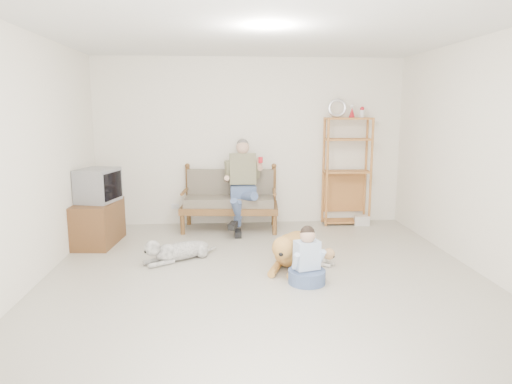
{
  "coord_description": "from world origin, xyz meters",
  "views": [
    {
      "loc": [
        -0.46,
        -4.71,
        1.88
      ],
      "look_at": [
        -0.04,
        1.0,
        0.84
      ],
      "focal_mm": 32.0,
      "sensor_mm": 36.0,
      "label": 1
    }
  ],
  "objects": [
    {
      "name": "floor",
      "position": [
        0.0,
        0.0,
        0.0
      ],
      "size": [
        5.5,
        5.5,
        0.0
      ],
      "primitive_type": "plane",
      "color": "beige",
      "rests_on": "ground"
    },
    {
      "name": "ceiling",
      "position": [
        0.0,
        0.0,
        2.7
      ],
      "size": [
        5.5,
        5.5,
        0.0
      ],
      "primitive_type": "plane",
      "rotation": [
        3.14,
        0.0,
        0.0
      ],
      "color": "white",
      "rests_on": "ground"
    },
    {
      "name": "wall_back",
      "position": [
        0.0,
        2.75,
        1.35
      ],
      "size": [
        5.0,
        0.0,
        5.0
      ],
      "primitive_type": "plane",
      "rotation": [
        1.57,
        0.0,
        0.0
      ],
      "color": "silver",
      "rests_on": "ground"
    },
    {
      "name": "wall_front",
      "position": [
        0.0,
        -2.75,
        1.35
      ],
      "size": [
        5.0,
        0.0,
        5.0
      ],
      "primitive_type": "plane",
      "rotation": [
        -1.57,
        0.0,
        0.0
      ],
      "color": "silver",
      "rests_on": "ground"
    },
    {
      "name": "wall_left",
      "position": [
        -2.5,
        0.0,
        1.35
      ],
      "size": [
        0.0,
        5.5,
        5.5
      ],
      "primitive_type": "plane",
      "rotation": [
        1.57,
        0.0,
        1.57
      ],
      "color": "silver",
      "rests_on": "ground"
    },
    {
      "name": "wall_right",
      "position": [
        2.5,
        0.0,
        1.35
      ],
      "size": [
        0.0,
        5.5,
        5.5
      ],
      "primitive_type": "plane",
      "rotation": [
        1.57,
        0.0,
        -1.57
      ],
      "color": "silver",
      "rests_on": "ground"
    },
    {
      "name": "loveseat",
      "position": [
        -0.36,
        2.38,
        0.49
      ],
      "size": [
        1.56,
        0.83,
        0.95
      ],
      "rotation": [
        0.0,
        0.0,
        -0.09
      ],
      "color": "brown",
      "rests_on": "ground"
    },
    {
      "name": "man",
      "position": [
        -0.17,
        2.16,
        0.65
      ],
      "size": [
        0.54,
        0.77,
        1.25
      ],
      "color": "#455C7F",
      "rests_on": "loveseat"
    },
    {
      "name": "etagere",
      "position": [
        1.57,
        2.55,
        0.9
      ],
      "size": [
        0.78,
        0.34,
        2.05
      ],
      "color": "#B76F39",
      "rests_on": "ground"
    },
    {
      "name": "book_stack",
      "position": [
        1.82,
        2.44,
        0.08
      ],
      "size": [
        0.27,
        0.22,
        0.16
      ],
      "primitive_type": "cube",
      "rotation": [
        0.0,
        0.0,
        -0.18
      ],
      "color": "white",
      "rests_on": "ground"
    },
    {
      "name": "tv_stand",
      "position": [
        -2.23,
        1.67,
        0.3
      ],
      "size": [
        0.58,
        0.94,
        0.6
      ],
      "rotation": [
        0.0,
        0.0,
        -0.1
      ],
      "color": "brown",
      "rests_on": "ground"
    },
    {
      "name": "crt_tv",
      "position": [
        -2.19,
        1.71,
        0.83
      ],
      "size": [
        0.58,
        0.66,
        0.47
      ],
      "rotation": [
        0.0,
        0.0,
        -0.26
      ],
      "color": "slate",
      "rests_on": "tv_stand"
    },
    {
      "name": "wall_outlet",
      "position": [
        -1.25,
        2.73,
        0.3
      ],
      "size": [
        0.12,
        0.02,
        0.08
      ],
      "primitive_type": "cube",
      "color": "silver",
      "rests_on": "ground"
    },
    {
      "name": "golden_retriever",
      "position": [
        0.37,
        0.65,
        0.19
      ],
      "size": [
        0.71,
        1.46,
        0.46
      ],
      "rotation": [
        0.0,
        0.0,
        -0.35
      ],
      "color": "#C88E45",
      "rests_on": "ground"
    },
    {
      "name": "shaggy_dog",
      "position": [
        -1.06,
        0.84,
        0.13
      ],
      "size": [
        0.92,
        0.68,
        0.32
      ],
      "rotation": [
        0.0,
        0.0,
        -0.99
      ],
      "color": "white",
      "rests_on": "ground"
    },
    {
      "name": "terrier",
      "position": [
        0.7,
        0.6,
        0.09
      ],
      "size": [
        0.49,
        0.44,
        0.22
      ],
      "rotation": [
        0.0,
        0.0,
        0.85
      ],
      "color": "silver",
      "rests_on": "ground"
    },
    {
      "name": "child",
      "position": [
        0.44,
        -0.02,
        0.23
      ],
      "size": [
        0.41,
        0.41,
        0.65
      ],
      "rotation": [
        0.0,
        0.0,
        0.29
      ],
      "color": "#455C7F",
      "rests_on": "ground"
    }
  ]
}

